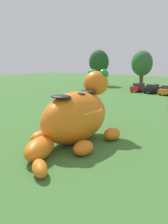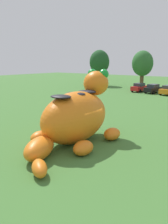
% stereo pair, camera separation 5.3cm
% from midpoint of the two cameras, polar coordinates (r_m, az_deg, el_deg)
% --- Properties ---
extents(ground_plane, '(160.00, 160.00, 0.00)m').
position_cam_midpoint_polar(ground_plane, '(17.93, -0.49, -7.09)').
color(ground_plane, '#427533').
extents(giant_inflatable_creature, '(5.70, 10.20, 5.32)m').
position_cam_midpoint_polar(giant_inflatable_creature, '(17.36, -2.08, -1.06)').
color(giant_inflatable_creature, orange).
rests_on(giant_inflatable_creature, ground).
extents(car_red, '(2.25, 4.25, 1.72)m').
position_cam_midpoint_polar(car_red, '(48.09, 13.23, 5.87)').
color(car_red, red).
rests_on(car_red, ground).
extents(car_black, '(2.47, 4.33, 1.72)m').
position_cam_midpoint_polar(car_black, '(46.55, 16.42, 5.49)').
color(car_black, black).
rests_on(car_black, ground).
extents(car_orange, '(2.41, 4.32, 1.72)m').
position_cam_midpoint_polar(car_orange, '(45.07, 19.76, 5.06)').
color(car_orange, orange).
rests_on(car_orange, ground).
extents(tree_far_left, '(4.91, 4.91, 8.71)m').
position_cam_midpoint_polar(tree_far_left, '(59.54, 3.63, 12.00)').
color(tree_far_left, brown).
rests_on(tree_far_left, ground).
extents(tree_left, '(4.68, 4.68, 8.30)m').
position_cam_midpoint_polar(tree_left, '(54.89, 13.92, 11.37)').
color(tree_left, brown).
rests_on(tree_left, ground).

